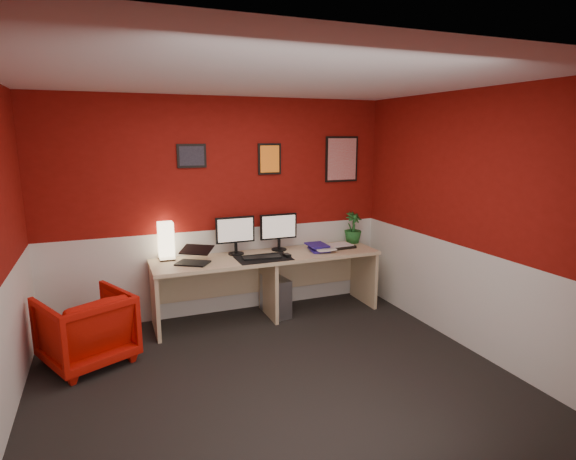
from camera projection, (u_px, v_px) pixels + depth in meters
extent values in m
cube|color=black|center=(275.00, 380.00, 3.99)|extent=(4.00, 3.50, 0.01)
cube|color=white|center=(273.00, 77.00, 3.49)|extent=(4.00, 3.50, 0.01)
cube|color=maroon|center=(222.00, 208.00, 5.33)|extent=(4.00, 0.01, 2.50)
cube|color=maroon|center=(403.00, 317.00, 2.15)|extent=(4.00, 0.01, 2.50)
cube|color=maroon|center=(469.00, 222.00, 4.46)|extent=(0.01, 3.50, 2.50)
cube|color=silver|center=(224.00, 271.00, 5.48)|extent=(4.00, 0.01, 1.00)
cube|color=silver|center=(395.00, 458.00, 2.30)|extent=(4.00, 0.01, 1.00)
cube|color=silver|center=(1.00, 370.00, 3.17)|extent=(0.01, 3.50, 1.00)
cube|color=silver|center=(463.00, 296.00, 4.61)|extent=(0.01, 3.50, 1.00)
cube|color=tan|center=(268.00, 286.00, 5.35)|extent=(2.60, 0.65, 0.73)
cube|color=#FFE5B2|center=(166.00, 242.00, 5.05)|extent=(0.16, 0.16, 0.40)
cube|color=black|center=(192.00, 254.00, 4.91)|extent=(0.40, 0.38, 0.22)
cube|color=black|center=(236.00, 230.00, 5.27)|extent=(0.45, 0.06, 0.58)
cube|color=black|center=(279.00, 226.00, 5.46)|extent=(0.45, 0.06, 0.58)
cube|color=black|center=(264.00, 258.00, 5.14)|extent=(0.60, 0.38, 0.01)
cube|color=black|center=(262.00, 257.00, 5.13)|extent=(0.43, 0.19, 0.02)
cube|color=black|center=(287.00, 255.00, 5.20)|extent=(0.07, 0.11, 0.03)
imported|color=navy|center=(310.00, 250.00, 5.46)|extent=(0.26, 0.32, 0.03)
imported|color=silver|center=(314.00, 248.00, 5.44)|extent=(0.27, 0.34, 0.02)
imported|color=navy|center=(309.00, 246.00, 5.45)|extent=(0.23, 0.30, 0.03)
cube|color=black|center=(339.00, 246.00, 5.64)|extent=(0.37, 0.28, 0.03)
imported|color=#19591E|center=(353.00, 228.00, 5.86)|extent=(0.26, 0.26, 0.39)
cube|color=#99999E|center=(276.00, 296.00, 5.43)|extent=(0.25, 0.47, 0.45)
imported|color=red|center=(86.00, 328.00, 4.25)|extent=(0.95, 0.96, 0.66)
cube|color=black|center=(192.00, 156.00, 5.08)|extent=(0.32, 0.02, 0.26)
cube|color=orange|center=(269.00, 159.00, 5.42)|extent=(0.28, 0.02, 0.36)
cube|color=red|center=(342.00, 159.00, 5.77)|extent=(0.44, 0.02, 0.56)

